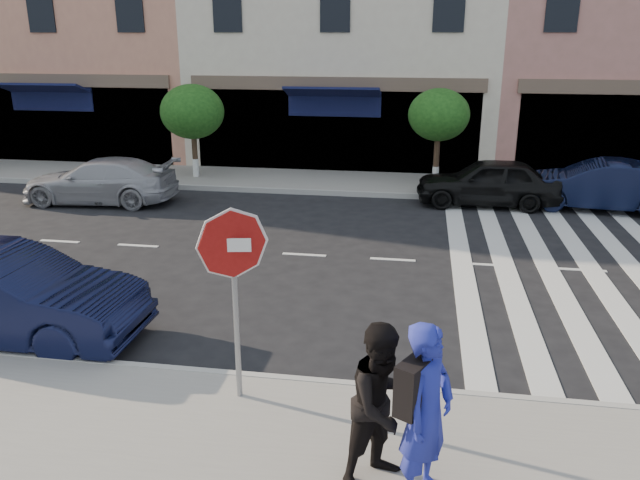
{
  "coord_description": "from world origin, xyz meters",
  "views": [
    {
      "loc": [
        2.47,
        -9.07,
        4.77
      ],
      "look_at": [
        0.86,
        0.95,
        1.4
      ],
      "focal_mm": 35.0,
      "sensor_mm": 36.0,
      "label": 1
    }
  ],
  "objects_px": {
    "car_near_mid": "(4,296)",
    "car_far_left": "(100,181)",
    "stop_sign": "(233,264)",
    "walker": "(383,404)",
    "car_far_right": "(599,185)",
    "photographer": "(427,413)",
    "car_far_mid": "(488,182)"
  },
  "relations": [
    {
      "from": "car_far_mid",
      "to": "car_far_left",
      "type": "bearing_deg",
      "value": -82.26
    },
    {
      "from": "car_near_mid",
      "to": "car_far_left",
      "type": "bearing_deg",
      "value": 18.59
    },
    {
      "from": "car_far_mid",
      "to": "car_far_right",
      "type": "bearing_deg",
      "value": 90.14
    },
    {
      "from": "walker",
      "to": "car_far_right",
      "type": "height_order",
      "value": "walker"
    },
    {
      "from": "photographer",
      "to": "car_far_mid",
      "type": "distance_m",
      "value": 12.8
    },
    {
      "from": "stop_sign",
      "to": "photographer",
      "type": "distance_m",
      "value": 3.0
    },
    {
      "from": "car_far_left",
      "to": "car_far_right",
      "type": "relative_size",
      "value": 1.05
    },
    {
      "from": "car_far_left",
      "to": "car_far_mid",
      "type": "bearing_deg",
      "value": 95.07
    },
    {
      "from": "photographer",
      "to": "car_near_mid",
      "type": "distance_m",
      "value": 7.29
    },
    {
      "from": "photographer",
      "to": "car_far_left",
      "type": "distance_m",
      "value": 14.63
    },
    {
      "from": "car_far_mid",
      "to": "car_far_right",
      "type": "relative_size",
      "value": 0.95
    },
    {
      "from": "stop_sign",
      "to": "car_far_mid",
      "type": "relative_size",
      "value": 0.64
    },
    {
      "from": "walker",
      "to": "car_far_right",
      "type": "distance_m",
      "value": 13.55
    },
    {
      "from": "photographer",
      "to": "car_far_right",
      "type": "xyz_separation_m",
      "value": [
        4.83,
        12.66,
        -0.43
      ]
    },
    {
      "from": "stop_sign",
      "to": "car_far_left",
      "type": "relative_size",
      "value": 0.58
    },
    {
      "from": "walker",
      "to": "car_near_mid",
      "type": "xyz_separation_m",
      "value": [
        -6.27,
        2.62,
        -0.32
      ]
    },
    {
      "from": "walker",
      "to": "car_near_mid",
      "type": "bearing_deg",
      "value": 112.36
    },
    {
      "from": "car_far_left",
      "to": "car_far_right",
      "type": "xyz_separation_m",
      "value": [
        14.29,
        1.5,
        0.05
      ]
    },
    {
      "from": "stop_sign",
      "to": "car_far_right",
      "type": "bearing_deg",
      "value": 47.31
    },
    {
      "from": "photographer",
      "to": "walker",
      "type": "xyz_separation_m",
      "value": [
        -0.45,
        0.19,
        -0.07
      ]
    },
    {
      "from": "stop_sign",
      "to": "car_far_mid",
      "type": "xyz_separation_m",
      "value": [
        4.22,
        11.16,
        -1.35
      ]
    },
    {
      "from": "photographer",
      "to": "walker",
      "type": "height_order",
      "value": "photographer"
    },
    {
      "from": "photographer",
      "to": "car_far_left",
      "type": "relative_size",
      "value": 0.44
    },
    {
      "from": "walker",
      "to": "car_far_left",
      "type": "relative_size",
      "value": 0.41
    },
    {
      "from": "car_near_mid",
      "to": "car_far_left",
      "type": "distance_m",
      "value": 8.79
    },
    {
      "from": "car_near_mid",
      "to": "car_far_mid",
      "type": "xyz_separation_m",
      "value": [
        8.51,
        9.85,
        -0.06
      ]
    },
    {
      "from": "photographer",
      "to": "car_far_mid",
      "type": "height_order",
      "value": "photographer"
    },
    {
      "from": "stop_sign",
      "to": "car_near_mid",
      "type": "bearing_deg",
      "value": 153.41
    },
    {
      "from": "car_far_right",
      "to": "photographer",
      "type": "bearing_deg",
      "value": -13.71
    },
    {
      "from": "stop_sign",
      "to": "walker",
      "type": "bearing_deg",
      "value": -43.24
    },
    {
      "from": "car_near_mid",
      "to": "car_far_left",
      "type": "xyz_separation_m",
      "value": [
        -2.73,
        8.35,
        -0.1
      ]
    },
    {
      "from": "stop_sign",
      "to": "photographer",
      "type": "bearing_deg",
      "value": -41.38
    }
  ]
}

